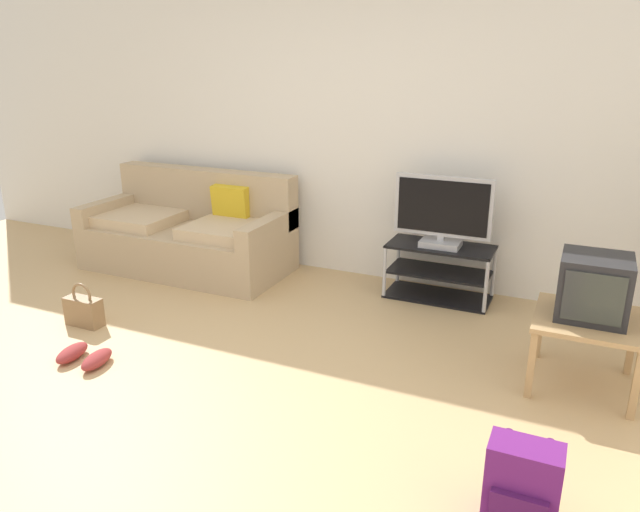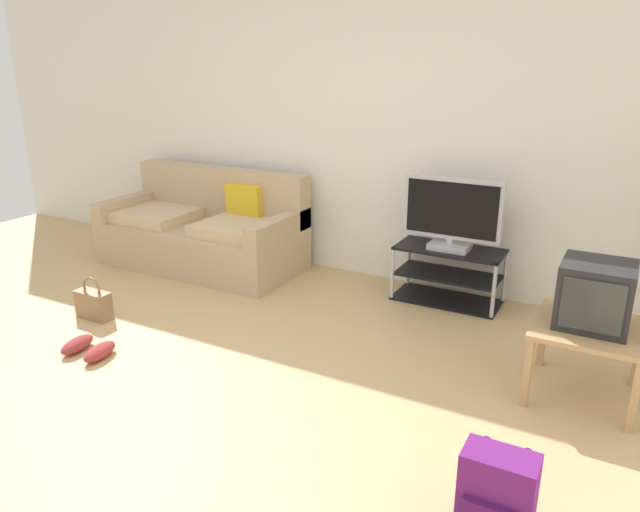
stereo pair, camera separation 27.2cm
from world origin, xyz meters
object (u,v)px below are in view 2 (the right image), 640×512
object	(u,v)px
flat_tv	(452,215)
backpack	(497,495)
handbag	(94,304)
sneakers_pair	(88,348)
couch	(205,231)
side_table	(589,335)
crt_tv	(595,295)
tv_stand	(448,275)

from	to	relation	value
flat_tv	backpack	xyz separation A→B (m)	(0.92, -2.31, -0.55)
handbag	sneakers_pair	distance (m)	0.61
backpack	handbag	world-z (taller)	backpack
couch	handbag	size ratio (longest dim) A/B	5.63
side_table	crt_tv	bearing A→B (deg)	90.00
couch	handbag	xyz separation A→B (m)	(0.04, -1.40, -0.20)
side_table	backpack	distance (m)	1.35
flat_tv	crt_tv	world-z (taller)	flat_tv
handbag	couch	bearing A→B (deg)	91.70
side_table	handbag	bearing A→B (deg)	-169.89
flat_tv	side_table	world-z (taller)	flat_tv
couch	backpack	world-z (taller)	couch
couch	sneakers_pair	distance (m)	1.91
sneakers_pair	backpack	bearing A→B (deg)	-5.90
couch	sneakers_pair	size ratio (longest dim) A/B	5.07
couch	handbag	bearing A→B (deg)	-88.30
side_table	crt_tv	xyz separation A→B (m)	(0.00, 0.02, 0.25)
tv_stand	crt_tv	size ratio (longest dim) A/B	2.20
couch	backpack	xyz separation A→B (m)	(3.23, -2.12, -0.14)
tv_stand	backpack	size ratio (longest dim) A/B	2.23
tv_stand	flat_tv	bearing A→B (deg)	-90.00
handbag	sneakers_pair	bearing A→B (deg)	-45.50
couch	crt_tv	world-z (taller)	couch
side_table	flat_tv	bearing A→B (deg)	138.61
side_table	tv_stand	bearing A→B (deg)	137.97
backpack	side_table	bearing A→B (deg)	75.29
sneakers_pair	flat_tv	bearing A→B (deg)	47.77
side_table	sneakers_pair	bearing A→B (deg)	-160.71
flat_tv	sneakers_pair	distance (m)	2.82
tv_stand	handbag	distance (m)	2.78
crt_tv	handbag	world-z (taller)	crt_tv
crt_tv	side_table	bearing A→B (deg)	-90.00
backpack	crt_tv	bearing A→B (deg)	75.39
tv_stand	backpack	world-z (taller)	tv_stand
handbag	sneakers_pair	world-z (taller)	handbag
crt_tv	handbag	xyz separation A→B (m)	(-3.38, -0.62, -0.52)
side_table	crt_tv	distance (m)	0.25
flat_tv	handbag	distance (m)	2.83
couch	tv_stand	size ratio (longest dim) A/B	2.23
backpack	tv_stand	bearing A→B (deg)	105.43
tv_stand	handbag	size ratio (longest dim) A/B	2.53
tv_stand	flat_tv	world-z (taller)	flat_tv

